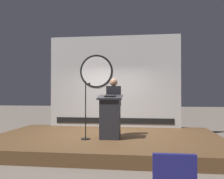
% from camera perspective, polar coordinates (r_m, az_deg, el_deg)
% --- Properties ---
extents(ground_plane, '(40.00, 40.00, 0.00)m').
position_cam_1_polar(ground_plane, '(6.89, -1.44, -13.50)').
color(ground_plane, '#6B6056').
extents(stage_platform, '(6.40, 4.00, 0.30)m').
position_cam_1_polar(stage_platform, '(6.86, -1.44, -12.28)').
color(stage_platform, brown).
rests_on(stage_platform, ground).
extents(banner_display, '(4.70, 0.12, 3.27)m').
position_cam_1_polar(banner_display, '(8.57, 0.34, 1.97)').
color(banner_display, silver).
rests_on(banner_display, stage_platform).
extents(podium, '(0.64, 0.50, 1.17)m').
position_cam_1_polar(podium, '(6.33, -0.47, -6.61)').
color(podium, '#26262B').
rests_on(podium, stage_platform).
extents(speaker_person, '(0.40, 0.26, 1.63)m').
position_cam_1_polar(speaker_person, '(6.78, 0.41, -4.06)').
color(speaker_person, black).
rests_on(speaker_person, stage_platform).
extents(microphone_stand, '(0.24, 0.58, 1.52)m').
position_cam_1_polar(microphone_stand, '(6.36, -6.24, -6.86)').
color(microphone_stand, black).
rests_on(microphone_stand, stage_platform).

